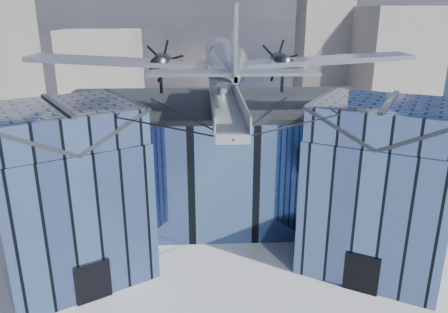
{
  "coord_description": "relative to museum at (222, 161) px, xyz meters",
  "views": [
    {
      "loc": [
        -1.54,
        -28.1,
        17.31
      ],
      "look_at": [
        0.0,
        2.0,
        7.2
      ],
      "focal_mm": 35.0,
      "sensor_mm": 36.0,
      "label": 1
    }
  ],
  "objects": [
    {
      "name": "bg_towers",
      "position": [
        1.45,
        44.67,
        4.47
      ],
      "size": [
        77.0,
        24.5,
        26.0
      ],
      "color": "gray",
      "rests_on": "ground"
    },
    {
      "name": "ground_plane",
      "position": [
        -0.0,
        -5.82,
        -5.54
      ],
      "size": [
        120.0,
        120.0,
        0.0
      ],
      "primitive_type": "plane",
      "color": "gray"
    },
    {
      "name": "museum",
      "position": [
        0.0,
        0.0,
        0.0
      ],
      "size": [
        32.88,
        24.5,
        17.6
      ],
      "color": "#465F8F",
      "rests_on": "ground"
    }
  ]
}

